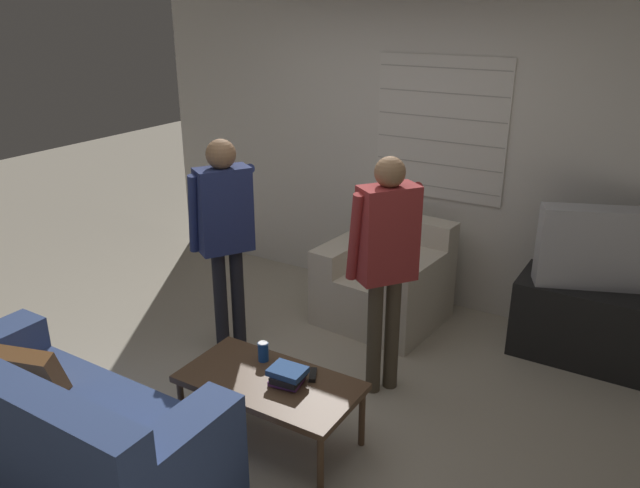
{
  "coord_description": "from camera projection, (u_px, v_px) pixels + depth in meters",
  "views": [
    {
      "loc": [
        2.05,
        -2.87,
        2.5
      ],
      "look_at": [
        0.05,
        0.45,
        1.0
      ],
      "focal_mm": 35.0,
      "sensor_mm": 36.0,
      "label": 1
    }
  ],
  "objects": [
    {
      "name": "tv",
      "position": [
        602.0,
        248.0,
        4.4
      ],
      "size": [
        0.89,
        0.51,
        0.58
      ],
      "rotation": [
        0.0,
        0.0,
        3.52
      ],
      "color": "#B2B2B7",
      "rests_on": "tv_stand"
    },
    {
      "name": "ground_plane",
      "position": [
        279.0,
        402.0,
        4.18
      ],
      "size": [
        16.0,
        16.0,
        0.0
      ],
      "primitive_type": "plane",
      "color": "#B2A893"
    },
    {
      "name": "spare_remote",
      "position": [
        313.0,
        375.0,
        3.71
      ],
      "size": [
        0.09,
        0.13,
        0.02
      ],
      "rotation": [
        0.0,
        0.0,
        0.47
      ],
      "color": "black",
      "rests_on": "coffee_table"
    },
    {
      "name": "wall_back",
      "position": [
        412.0,
        155.0,
        5.33
      ],
      "size": [
        5.2,
        0.08,
        2.55
      ],
      "color": "silver",
      "rests_on": "ground_plane"
    },
    {
      "name": "soda_can",
      "position": [
        263.0,
        352.0,
        3.86
      ],
      "size": [
        0.07,
        0.07,
        0.13
      ],
      "color": "#194C9E",
      "rests_on": "coffee_table"
    },
    {
      "name": "tv_stand",
      "position": [
        589.0,
        322.0,
        4.61
      ],
      "size": [
        1.04,
        0.55,
        0.59
      ],
      "color": "black",
      "rests_on": "ground_plane"
    },
    {
      "name": "book_stack",
      "position": [
        288.0,
        375.0,
        3.63
      ],
      "size": [
        0.22,
        0.2,
        0.1
      ],
      "color": "#75387F",
      "rests_on": "coffee_table"
    },
    {
      "name": "coffee_table",
      "position": [
        270.0,
        386.0,
        3.69
      ],
      "size": [
        1.07,
        0.56,
        0.42
      ],
      "color": "brown",
      "rests_on": "ground_plane"
    },
    {
      "name": "person_left_standing",
      "position": [
        224.0,
        222.0,
        4.47
      ],
      "size": [
        0.58,
        0.73,
        1.64
      ],
      "rotation": [
        0.0,
        0.0,
        1.02
      ],
      "color": "black",
      "rests_on": "ground_plane"
    },
    {
      "name": "couch_blue",
      "position": [
        62.0,
        436.0,
        3.35
      ],
      "size": [
        1.83,
        0.82,
        0.84
      ],
      "rotation": [
        0.0,
        0.0,
        -0.01
      ],
      "color": "#384C7F",
      "rests_on": "ground_plane"
    },
    {
      "name": "person_right_standing",
      "position": [
        386.0,
        250.0,
        3.98
      ],
      "size": [
        0.54,
        0.74,
        1.64
      ],
      "rotation": [
        0.0,
        0.0,
        0.93
      ],
      "color": "#4C4233",
      "rests_on": "ground_plane"
    },
    {
      "name": "armchair_beige",
      "position": [
        386.0,
        281.0,
        5.19
      ],
      "size": [
        0.99,
        0.92,
        0.84
      ],
      "rotation": [
        0.0,
        0.0,
        3.05
      ],
      "color": "beige",
      "rests_on": "ground_plane"
    }
  ]
}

